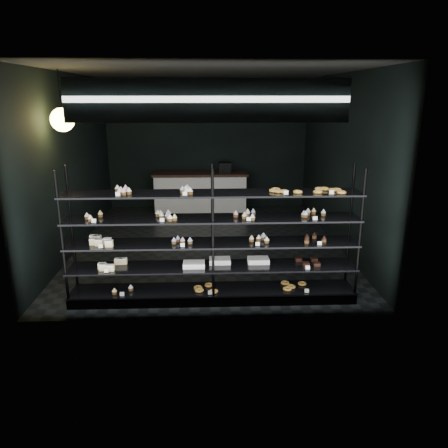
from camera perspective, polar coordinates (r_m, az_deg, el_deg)
The scene contains 5 objects.
room at distance 8.23m, azimuth -2.14°, elevation 8.03°, with size 5.01×6.01×3.20m.
display_shelf at distance 6.10m, azimuth -1.73°, elevation -4.47°, with size 4.00×0.50×1.91m.
signage at distance 5.22m, azimuth -2.11°, elevation 15.82°, with size 3.30×0.05×0.50m.
pendant_lamp at distance 7.22m, azimuth -20.36°, elevation 12.65°, with size 0.35×0.35×0.91m.
service_counter at distance 10.89m, azimuth -3.04°, elevation 4.24°, with size 2.32×0.65×1.23m.
Camera 1 is at (-0.03, -8.14, 2.81)m, focal length 35.00 mm.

